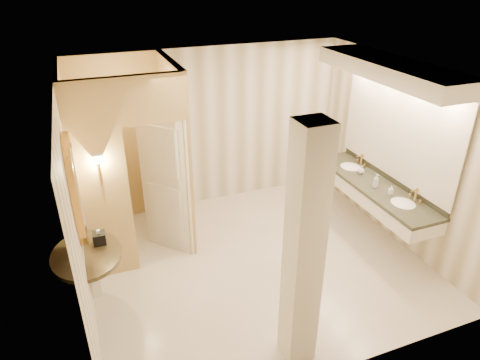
# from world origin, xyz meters

# --- Properties ---
(floor) EXTENTS (4.50, 4.50, 0.00)m
(floor) POSITION_xyz_m (0.00, 0.00, 0.00)
(floor) COLOR silver
(floor) RESTS_ON ground
(ceiling) EXTENTS (4.50, 4.50, 0.00)m
(ceiling) POSITION_xyz_m (0.00, 0.00, 2.70)
(ceiling) COLOR silver
(ceiling) RESTS_ON wall_back
(wall_back) EXTENTS (4.50, 0.02, 2.70)m
(wall_back) POSITION_xyz_m (0.00, 2.00, 1.35)
(wall_back) COLOR silver
(wall_back) RESTS_ON floor
(wall_front) EXTENTS (4.50, 0.02, 2.70)m
(wall_front) POSITION_xyz_m (0.00, -2.00, 1.35)
(wall_front) COLOR silver
(wall_front) RESTS_ON floor
(wall_left) EXTENTS (0.02, 4.00, 2.70)m
(wall_left) POSITION_xyz_m (-2.25, 0.00, 1.35)
(wall_left) COLOR silver
(wall_left) RESTS_ON floor
(wall_right) EXTENTS (0.02, 4.00, 2.70)m
(wall_right) POSITION_xyz_m (2.25, 0.00, 1.35)
(wall_right) COLOR silver
(wall_right) RESTS_ON floor
(toilet_closet) EXTENTS (1.50, 1.55, 2.70)m
(toilet_closet) POSITION_xyz_m (-1.14, 0.96, 1.39)
(toilet_closet) COLOR #DDC173
(toilet_closet) RESTS_ON floor
(wall_sconce) EXTENTS (0.14, 0.14, 0.42)m
(wall_sconce) POSITION_xyz_m (-1.93, 0.43, 1.73)
(wall_sconce) COLOR #BC883C
(wall_sconce) RESTS_ON toilet_closet
(vanity) EXTENTS (0.75, 2.54, 2.09)m
(vanity) POSITION_xyz_m (1.98, 0.07, 1.63)
(vanity) COLOR white
(vanity) RESTS_ON floor
(console_shelf) EXTENTS (0.99, 0.99, 1.94)m
(console_shelf) POSITION_xyz_m (-2.21, -0.18, 1.34)
(console_shelf) COLOR black
(console_shelf) RESTS_ON floor
(pillar) EXTENTS (0.31, 0.31, 2.70)m
(pillar) POSITION_xyz_m (-0.23, -1.63, 1.35)
(pillar) COLOR white
(pillar) RESTS_ON floor
(tissue_box) EXTENTS (0.15, 0.15, 0.14)m
(tissue_box) POSITION_xyz_m (-2.06, -0.04, 0.95)
(tissue_box) COLOR black
(tissue_box) RESTS_ON console_shelf
(toilet) EXTENTS (0.43, 0.71, 0.70)m
(toilet) POSITION_xyz_m (-1.91, 1.73, 0.35)
(toilet) COLOR white
(toilet) RESTS_ON floor
(soap_bottle_a) EXTENTS (0.07, 0.07, 0.13)m
(soap_bottle_a) POSITION_xyz_m (1.95, -0.29, 0.94)
(soap_bottle_a) COLOR beige
(soap_bottle_a) RESTS_ON vanity
(soap_bottle_b) EXTENTS (0.12, 0.12, 0.13)m
(soap_bottle_b) POSITION_xyz_m (1.95, 0.43, 0.94)
(soap_bottle_b) COLOR silver
(soap_bottle_b) RESTS_ON vanity
(soap_bottle_c) EXTENTS (0.10, 0.10, 0.21)m
(soap_bottle_c) POSITION_xyz_m (1.88, -0.03, 0.98)
(soap_bottle_c) COLOR #C6B28C
(soap_bottle_c) RESTS_ON vanity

